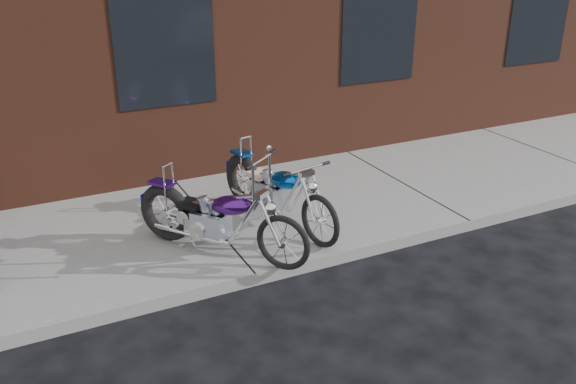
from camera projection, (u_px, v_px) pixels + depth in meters
ground at (256, 286)px, 6.64m from camera, size 120.00×120.00×0.00m
sidewalk at (209, 225)px, 7.85m from camera, size 22.00×3.00×0.15m
chopper_purple at (217, 221)px, 6.88m from camera, size 1.43×1.85×1.25m
chopper_blue at (276, 193)px, 7.63m from camera, size 0.69×2.20×0.97m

